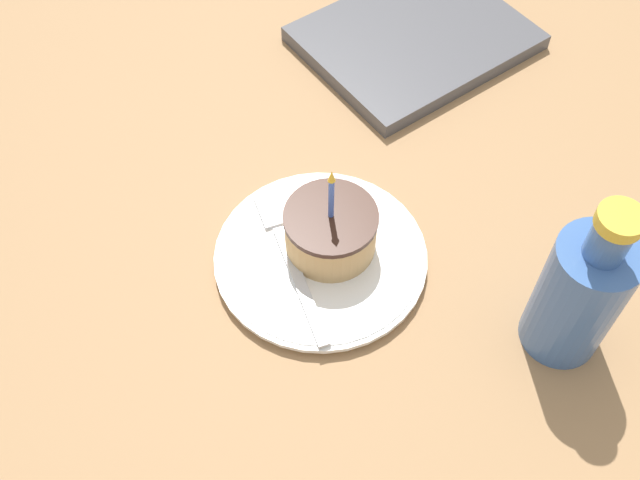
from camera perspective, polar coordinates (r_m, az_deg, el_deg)
ground_plane at (r=0.79m, az=0.86°, el=-3.35°), size 2.40×2.40×0.04m
plate at (r=0.78m, az=-0.00°, el=-1.34°), size 0.22×0.22×0.01m
cake_slice at (r=0.76m, az=0.81°, el=0.74°), size 0.10×0.10×0.12m
fork at (r=0.77m, az=-2.53°, el=-1.01°), size 0.07×0.19×0.00m
bottle at (r=0.71m, az=19.18°, el=-3.85°), size 0.08×0.08×0.20m
marble_board at (r=1.01m, az=7.23°, el=15.04°), size 0.27×0.22×0.02m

